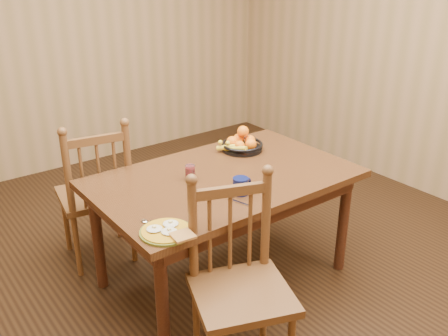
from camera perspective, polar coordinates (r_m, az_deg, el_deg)
room at (r=2.90m, az=0.00°, el=10.03°), size 4.52×5.02×2.72m
dining_table at (r=3.13m, az=0.00°, el=-2.27°), size 1.60×1.00×0.75m
chair_far at (r=3.51m, az=-14.37°, el=-2.95°), size 0.54×0.52×1.04m
chair_near at (r=2.54m, az=1.76°, el=-13.26°), size 0.60×0.58×1.04m
breakfast_plate at (r=2.48m, az=-6.53°, el=-7.18°), size 0.26×0.29×0.04m
fork at (r=2.78m, az=1.35°, el=-3.67°), size 0.06×0.18×0.00m
spoon at (r=2.59m, az=-8.73°, el=-6.17°), size 0.05×0.16×0.01m
coffee_mug at (r=2.84m, az=1.98°, el=-2.03°), size 0.13×0.09×0.10m
juice_glass at (r=3.03m, az=-3.88°, el=-0.53°), size 0.06×0.06×0.09m
fruit_bowl at (r=3.47m, az=2.01°, el=2.78°), size 0.32×0.29×0.17m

